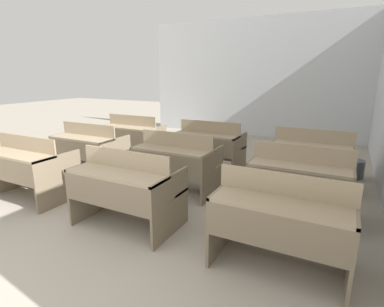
{
  "coord_description": "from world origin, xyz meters",
  "views": [
    {
      "loc": [
        2.36,
        -0.79,
        1.67
      ],
      "look_at": [
        0.74,
        2.35,
        0.73
      ],
      "focal_mm": 28.0,
      "sensor_mm": 36.0,
      "label": 1
    }
  ],
  "objects_px": {
    "bench_third_center": "(209,145)",
    "bench_second_left": "(89,148)",
    "bench_third_left": "(132,136)",
    "bench_third_right": "(311,156)",
    "bench_front_right": "(281,220)",
    "bench_second_center": "(176,161)",
    "bench_second_right": "(299,180)",
    "wastepaper_bin": "(354,169)",
    "bench_front_center": "(126,187)",
    "bench_front_left": "(28,166)"
  },
  "relations": [
    {
      "from": "bench_third_left",
      "to": "bench_front_right",
      "type": "bearing_deg",
      "value": -33.86
    },
    {
      "from": "bench_second_left",
      "to": "bench_third_center",
      "type": "xyz_separation_m",
      "value": [
        1.7,
        1.17,
        0.0
      ]
    },
    {
      "from": "wastepaper_bin",
      "to": "bench_third_center",
      "type": "bearing_deg",
      "value": -163.34
    },
    {
      "from": "bench_front_left",
      "to": "bench_third_left",
      "type": "xyz_separation_m",
      "value": [
        -0.03,
        2.29,
        0.0
      ]
    },
    {
      "from": "wastepaper_bin",
      "to": "bench_third_right",
      "type": "bearing_deg",
      "value": -131.81
    },
    {
      "from": "bench_second_left",
      "to": "bench_third_left",
      "type": "relative_size",
      "value": 1.0
    },
    {
      "from": "bench_front_right",
      "to": "bench_second_right",
      "type": "distance_m",
      "value": 1.13
    },
    {
      "from": "bench_front_center",
      "to": "bench_second_left",
      "type": "xyz_separation_m",
      "value": [
        -1.73,
        1.15,
        0.0
      ]
    },
    {
      "from": "bench_third_center",
      "to": "bench_third_right",
      "type": "height_order",
      "value": "same"
    },
    {
      "from": "bench_front_left",
      "to": "bench_third_center",
      "type": "height_order",
      "value": "same"
    },
    {
      "from": "bench_second_right",
      "to": "bench_third_left",
      "type": "distance_m",
      "value": 3.59
    },
    {
      "from": "bench_third_left",
      "to": "bench_third_right",
      "type": "distance_m",
      "value": 3.41
    },
    {
      "from": "bench_front_left",
      "to": "bench_third_center",
      "type": "relative_size",
      "value": 1.0
    },
    {
      "from": "bench_third_center",
      "to": "wastepaper_bin",
      "type": "bearing_deg",
      "value": 16.66
    },
    {
      "from": "bench_front_center",
      "to": "bench_third_center",
      "type": "distance_m",
      "value": 2.32
    },
    {
      "from": "bench_front_left",
      "to": "bench_third_center",
      "type": "xyz_separation_m",
      "value": [
        1.67,
        2.3,
        0.0
      ]
    },
    {
      "from": "bench_third_left",
      "to": "bench_third_right",
      "type": "relative_size",
      "value": 1.0
    },
    {
      "from": "bench_third_center",
      "to": "wastepaper_bin",
      "type": "distance_m",
      "value": 2.45
    },
    {
      "from": "bench_second_left",
      "to": "bench_third_left",
      "type": "height_order",
      "value": "same"
    },
    {
      "from": "bench_second_left",
      "to": "wastepaper_bin",
      "type": "xyz_separation_m",
      "value": [
        4.03,
        1.86,
        -0.31
      ]
    },
    {
      "from": "bench_second_center",
      "to": "wastepaper_bin",
      "type": "relative_size",
      "value": 3.62
    },
    {
      "from": "bench_front_right",
      "to": "bench_second_center",
      "type": "distance_m",
      "value": 2.05
    },
    {
      "from": "wastepaper_bin",
      "to": "bench_second_right",
      "type": "bearing_deg",
      "value": -108.38
    },
    {
      "from": "bench_third_right",
      "to": "wastepaper_bin",
      "type": "relative_size",
      "value": 3.62
    },
    {
      "from": "bench_third_left",
      "to": "bench_third_right",
      "type": "xyz_separation_m",
      "value": [
        3.41,
        0.02,
        0.0
      ]
    },
    {
      "from": "bench_second_center",
      "to": "wastepaper_bin",
      "type": "bearing_deg",
      "value": 38.9
    },
    {
      "from": "wastepaper_bin",
      "to": "bench_front_right",
      "type": "bearing_deg",
      "value": -101.5
    },
    {
      "from": "bench_third_right",
      "to": "bench_second_left",
      "type": "bearing_deg",
      "value": -161.0
    },
    {
      "from": "bench_front_right",
      "to": "bench_third_center",
      "type": "xyz_separation_m",
      "value": [
        -1.72,
        2.31,
        0.0
      ]
    },
    {
      "from": "bench_second_right",
      "to": "bench_third_center",
      "type": "relative_size",
      "value": 1.0
    },
    {
      "from": "bench_third_left",
      "to": "bench_second_right",
      "type": "bearing_deg",
      "value": -18.85
    },
    {
      "from": "bench_front_right",
      "to": "bench_second_center",
      "type": "relative_size",
      "value": 1.0
    },
    {
      "from": "bench_third_left",
      "to": "wastepaper_bin",
      "type": "relative_size",
      "value": 3.62
    },
    {
      "from": "bench_front_center",
      "to": "wastepaper_bin",
      "type": "relative_size",
      "value": 3.62
    },
    {
      "from": "bench_front_right",
      "to": "bench_second_left",
      "type": "relative_size",
      "value": 1.0
    },
    {
      "from": "bench_second_left",
      "to": "bench_second_center",
      "type": "relative_size",
      "value": 1.0
    },
    {
      "from": "bench_third_right",
      "to": "bench_third_left",
      "type": "bearing_deg",
      "value": -179.65
    },
    {
      "from": "bench_second_left",
      "to": "bench_front_left",
      "type": "bearing_deg",
      "value": -88.41
    },
    {
      "from": "bench_second_right",
      "to": "bench_second_left",
      "type": "bearing_deg",
      "value": 179.86
    },
    {
      "from": "bench_third_right",
      "to": "bench_front_left",
      "type": "bearing_deg",
      "value": -145.65
    },
    {
      "from": "bench_third_left",
      "to": "bench_front_center",
      "type": "bearing_deg",
      "value": -53.18
    },
    {
      "from": "bench_third_center",
      "to": "bench_second_left",
      "type": "bearing_deg",
      "value": -145.52
    },
    {
      "from": "bench_third_center",
      "to": "bench_third_right",
      "type": "relative_size",
      "value": 1.0
    },
    {
      "from": "bench_third_right",
      "to": "wastepaper_bin",
      "type": "xyz_separation_m",
      "value": [
        0.62,
        0.69,
        -0.31
      ]
    },
    {
      "from": "bench_front_left",
      "to": "wastepaper_bin",
      "type": "xyz_separation_m",
      "value": [
        4.0,
        3.0,
        -0.31
      ]
    },
    {
      "from": "bench_front_center",
      "to": "bench_second_left",
      "type": "height_order",
      "value": "same"
    },
    {
      "from": "bench_second_center",
      "to": "bench_third_right",
      "type": "distance_m",
      "value": 2.07
    },
    {
      "from": "bench_third_left",
      "to": "bench_front_left",
      "type": "bearing_deg",
      "value": -89.31
    },
    {
      "from": "bench_second_center",
      "to": "bench_third_center",
      "type": "bearing_deg",
      "value": 90.38
    },
    {
      "from": "bench_second_left",
      "to": "bench_second_right",
      "type": "relative_size",
      "value": 1.0
    }
  ]
}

